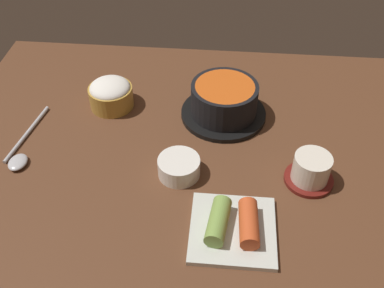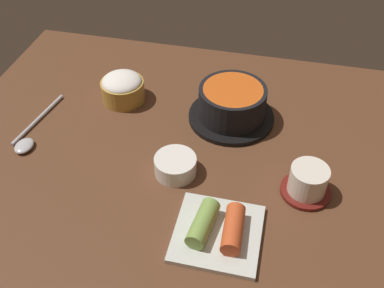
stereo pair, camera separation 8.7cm
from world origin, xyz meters
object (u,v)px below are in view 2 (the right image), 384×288
Objects in this scene: stone_pot at (232,104)px; kimchi_plate at (218,230)px; spoon at (29,136)px; rice_bowl at (123,87)px; banchan_cup_center at (176,165)px; tea_cup_with_saucer at (308,182)px.

stone_pot is 1.28× the size of kimchi_plate.
kimchi_plate is 45.24cm from spoon.
rice_bowl is 26.42cm from banchan_cup_center.
kimchi_plate is at bearing -137.12° from tea_cup_with_saucer.
banchan_cup_center is at bearing 129.60° from kimchi_plate.
stone_pot is 42.99cm from spoon.
rice_bowl is at bearing 177.10° from stone_pot.
tea_cup_with_saucer reaches higher than kimchi_plate.
banchan_cup_center is (17.57, -19.68, -1.35)cm from rice_bowl.
stone_pot is 25.20cm from rice_bowl.
stone_pot is 0.93× the size of spoon.
spoon is at bearing 175.42° from banchan_cup_center.
kimchi_plate is 0.73× the size of spoon.
rice_bowl is 46.14cm from tea_cup_with_saucer.
banchan_cup_center is at bearing -112.43° from stone_pot.
tea_cup_with_saucer is at bearing 42.88° from kimchi_plate.
tea_cup_with_saucer is at bearing 1.02° from banchan_cup_center.
tea_cup_with_saucer is 0.64× the size of kimchi_plate.
rice_bowl reaches higher than spoon.
stone_pot reaches higher than spoon.
kimchi_plate reaches higher than spoon.
rice_bowl is 0.49× the size of spoon.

